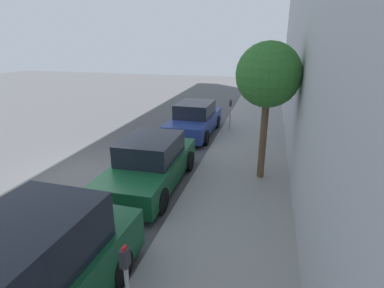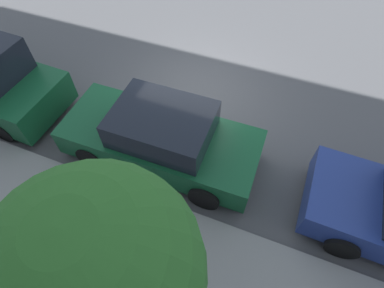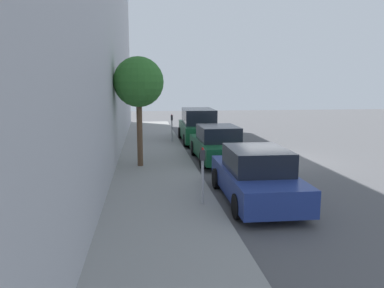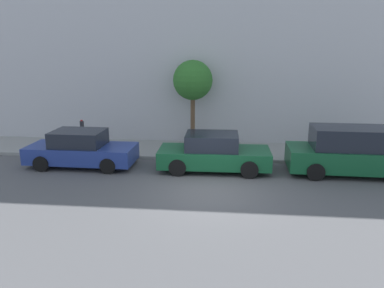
% 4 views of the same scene
% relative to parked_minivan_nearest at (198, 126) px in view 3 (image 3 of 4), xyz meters
% --- Properties ---
extents(ground_plane, '(60.00, 60.00, 0.00)m').
position_rel_parked_minivan_nearest_xyz_m(ground_plane, '(-2.39, 5.43, -0.92)').
color(ground_plane, '#515154').
extents(sidewalk, '(3.06, 32.00, 0.15)m').
position_rel_parked_minivan_nearest_xyz_m(sidewalk, '(2.64, 5.43, -0.85)').
color(sidewalk, gray).
rests_on(sidewalk, ground_plane).
extents(building_facade, '(2.00, 32.00, 11.36)m').
position_rel_parked_minivan_nearest_xyz_m(building_facade, '(5.17, 5.43, 4.76)').
color(building_facade, '#B7B7BC').
rests_on(building_facade, ground_plane).
extents(parked_minivan_nearest, '(2.02, 4.94, 1.90)m').
position_rel_parked_minivan_nearest_xyz_m(parked_minivan_nearest, '(0.00, 0.00, 0.00)').
color(parked_minivan_nearest, '#14512D').
rests_on(parked_minivan_nearest, ground_plane).
extents(parked_sedan_second, '(1.92, 4.53, 1.54)m').
position_rel_parked_minivan_nearest_xyz_m(parked_sedan_second, '(-0.06, 5.43, -0.20)').
color(parked_sedan_second, '#14512D').
rests_on(parked_sedan_second, ground_plane).
extents(parked_sedan_third, '(1.92, 4.53, 1.54)m').
position_rel_parked_minivan_nearest_xyz_m(parked_sedan_third, '(-0.06, 11.03, -0.20)').
color(parked_sedan_third, navy).
rests_on(parked_sedan_third, ground_plane).
extents(parking_meter_near, '(0.11, 0.15, 1.50)m').
position_rel_parked_minivan_nearest_xyz_m(parking_meter_near, '(1.56, 0.57, 0.15)').
color(parking_meter_near, '#ADADB2').
rests_on(parking_meter_near, sidewalk).
extents(parking_meter_far, '(0.11, 0.15, 1.52)m').
position_rel_parked_minivan_nearest_xyz_m(parking_meter_far, '(1.56, 11.58, 0.16)').
color(parking_meter_far, '#ADADB2').
rests_on(parking_meter_far, sidewalk).
extents(street_tree, '(1.90, 1.90, 4.19)m').
position_rel_parked_minivan_nearest_xyz_m(street_tree, '(3.25, 6.61, 2.43)').
color(street_tree, brown).
rests_on(street_tree, sidewalk).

